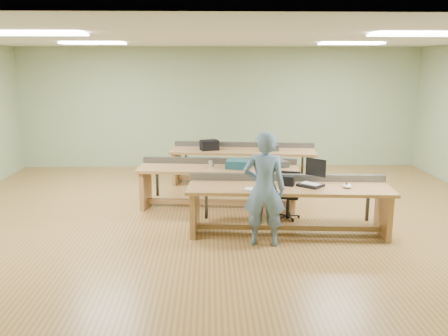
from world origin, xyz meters
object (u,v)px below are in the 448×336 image
at_px(workbench_back, 243,158).
at_px(camera_bag, 287,181).
at_px(task_chair, 288,201).
at_px(mug, 211,164).
at_px(drinks_can, 211,164).
at_px(workbench_front, 288,198).
at_px(parts_bin_grey, 276,164).
at_px(person, 264,189).
at_px(laptop_base, 311,185).
at_px(workbench_mid, 218,177).
at_px(parts_bin_teal, 238,164).

bearing_deg(workbench_back, camera_bag, -74.59).
height_order(camera_bag, task_chair, camera_bag).
xyz_separation_m(mug, drinks_can, (-0.01, -0.11, 0.02)).
height_order(workbench_front, parts_bin_grey, parts_bin_grey).
bearing_deg(drinks_can, person, -67.21).
relative_size(task_chair, drinks_can, 5.89).
xyz_separation_m(laptop_base, camera_bag, (-0.36, 0.06, 0.06)).
height_order(workbench_back, laptop_base, workbench_back).
height_order(laptop_base, camera_bag, camera_bag).
bearing_deg(workbench_front, workbench_back, 103.11).
distance_m(person, mug, 2.06).
distance_m(workbench_mid, task_chair, 1.38).
relative_size(camera_bag, task_chair, 0.28).
bearing_deg(mug, drinks_can, -96.13).
distance_m(laptop_base, task_chair, 0.92).
xyz_separation_m(workbench_front, task_chair, (0.12, 0.73, -0.27)).
bearing_deg(camera_bag, laptop_base, 9.80).
height_order(parts_bin_teal, mug, parts_bin_teal).
height_order(person, task_chair, person).
distance_m(task_chair, parts_bin_teal, 1.14).
height_order(laptop_base, parts_bin_teal, parts_bin_teal).
xyz_separation_m(workbench_mid, parts_bin_teal, (0.35, -0.10, 0.27)).
xyz_separation_m(workbench_front, drinks_can, (-1.20, 1.32, 0.25)).
xyz_separation_m(task_chair, mug, (-1.31, 0.70, 0.51)).
distance_m(parts_bin_grey, drinks_can, 1.18).
bearing_deg(camera_bag, task_chair, 97.86).
relative_size(workbench_back, parts_bin_teal, 7.75).
relative_size(workbench_mid, workbench_back, 0.92).
relative_size(laptop_base, parts_bin_grey, 0.84).
height_order(mug, drinks_can, drinks_can).
distance_m(task_chair, parts_bin_grey, 0.82).
xyz_separation_m(workbench_back, parts_bin_grey, (0.47, -1.82, 0.24)).
bearing_deg(mug, workbench_mid, -15.42).
bearing_deg(parts_bin_teal, person, -81.46).
relative_size(workbench_front, parts_bin_teal, 7.60).
bearing_deg(person, parts_bin_teal, -73.25).
xyz_separation_m(workbench_front, parts_bin_grey, (-0.02, 1.35, 0.24)).
bearing_deg(task_chair, parts_bin_teal, 162.13).
height_order(workbench_back, camera_bag, camera_bag).
bearing_deg(camera_bag, parts_bin_teal, 138.32).
relative_size(workbench_front, person, 1.88).
bearing_deg(task_chair, workbench_back, 120.59).
bearing_deg(workbench_mid, parts_bin_teal, -10.46).
distance_m(workbench_front, laptop_base, 0.39).
distance_m(workbench_mid, parts_bin_teal, 0.45).
bearing_deg(drinks_can, mug, 83.87).
bearing_deg(camera_bag, mug, 149.71).
distance_m(parts_bin_teal, drinks_can, 0.49).
height_order(parts_bin_grey, mug, parts_bin_grey).
relative_size(person, drinks_can, 12.57).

